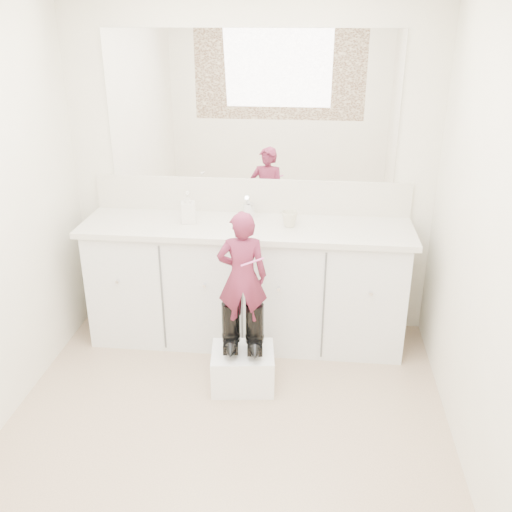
# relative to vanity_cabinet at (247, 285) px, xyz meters

# --- Properties ---
(floor) EXTENTS (3.00, 3.00, 0.00)m
(floor) POSITION_rel_vanity_cabinet_xyz_m (0.00, -1.23, -0.42)
(floor) COLOR #957B61
(floor) RESTS_ON ground
(wall_back) EXTENTS (2.60, 0.00, 2.60)m
(wall_back) POSITION_rel_vanity_cabinet_xyz_m (0.00, 0.27, 0.77)
(wall_back) COLOR beige
(wall_back) RESTS_ON floor
(wall_front) EXTENTS (2.60, 0.00, 2.60)m
(wall_front) POSITION_rel_vanity_cabinet_xyz_m (0.00, -2.73, 0.77)
(wall_front) COLOR beige
(wall_front) RESTS_ON floor
(wall_right) EXTENTS (0.00, 3.00, 3.00)m
(wall_right) POSITION_rel_vanity_cabinet_xyz_m (1.30, -1.23, 0.78)
(wall_right) COLOR beige
(wall_right) RESTS_ON floor
(vanity_cabinet) EXTENTS (2.20, 0.55, 0.85)m
(vanity_cabinet) POSITION_rel_vanity_cabinet_xyz_m (0.00, 0.00, 0.00)
(vanity_cabinet) COLOR silver
(vanity_cabinet) RESTS_ON floor
(countertop) EXTENTS (2.28, 0.58, 0.04)m
(countertop) POSITION_rel_vanity_cabinet_xyz_m (0.00, -0.01, 0.45)
(countertop) COLOR beige
(countertop) RESTS_ON vanity_cabinet
(backsplash) EXTENTS (2.28, 0.03, 0.25)m
(backsplash) POSITION_rel_vanity_cabinet_xyz_m (0.00, 0.26, 0.59)
(backsplash) COLOR beige
(backsplash) RESTS_ON countertop
(mirror) EXTENTS (2.00, 0.02, 1.00)m
(mirror) POSITION_rel_vanity_cabinet_xyz_m (0.00, 0.26, 1.22)
(mirror) COLOR white
(mirror) RESTS_ON wall_back
(dot_panel) EXTENTS (2.00, 0.01, 1.20)m
(dot_panel) POSITION_rel_vanity_cabinet_xyz_m (0.00, -2.71, 1.22)
(dot_panel) COLOR #472819
(dot_panel) RESTS_ON wall_front
(faucet) EXTENTS (0.08, 0.08, 0.10)m
(faucet) POSITION_rel_vanity_cabinet_xyz_m (0.00, 0.15, 0.52)
(faucet) COLOR silver
(faucet) RESTS_ON countertop
(cup) EXTENTS (0.14, 0.14, 0.11)m
(cup) POSITION_rel_vanity_cabinet_xyz_m (0.30, -0.01, 0.52)
(cup) COLOR beige
(cup) RESTS_ON countertop
(soap_bottle) EXTENTS (0.12, 0.12, 0.22)m
(soap_bottle) POSITION_rel_vanity_cabinet_xyz_m (-0.40, -0.00, 0.57)
(soap_bottle) COLOR silver
(soap_bottle) RESTS_ON countertop
(step_stool) EXTENTS (0.43, 0.37, 0.25)m
(step_stool) POSITION_rel_vanity_cabinet_xyz_m (0.05, -0.61, -0.30)
(step_stool) COLOR white
(step_stool) RESTS_ON floor
(boot_left) EXTENTS (0.14, 0.23, 0.33)m
(boot_left) POSITION_rel_vanity_cabinet_xyz_m (-0.03, -0.59, -0.01)
(boot_left) COLOR black
(boot_left) RESTS_ON step_stool
(boot_right) EXTENTS (0.14, 0.23, 0.33)m
(boot_right) POSITION_rel_vanity_cabinet_xyz_m (0.12, -0.59, -0.01)
(boot_right) COLOR black
(boot_right) RESTS_ON step_stool
(toddler) EXTENTS (0.32, 0.23, 0.83)m
(toddler) POSITION_rel_vanity_cabinet_xyz_m (0.05, -0.59, 0.34)
(toddler) COLOR #9A2F52
(toddler) RESTS_ON step_stool
(toothbrush) EXTENTS (0.14, 0.03, 0.06)m
(toothbrush) POSITION_rel_vanity_cabinet_xyz_m (0.12, -0.67, 0.48)
(toothbrush) COLOR #E85AAD
(toothbrush) RESTS_ON toddler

